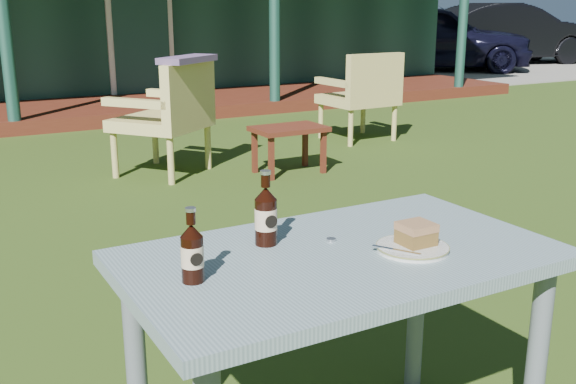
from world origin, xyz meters
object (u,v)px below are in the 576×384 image
cafe_table (340,286)px  plate (412,248)px  side_table (289,133)px  car_far (507,34)px  car_near (431,37)px  cola_bottle_near (266,215)px  cake_slice (416,233)px  armchair_left (170,112)px  armchair_right (363,92)px  cola_bottle_far (192,252)px

cafe_table → plate: 0.23m
cafe_table → side_table: size_ratio=2.00×
car_far → cafe_table: 15.84m
car_near → cola_bottle_near: size_ratio=19.48×
plate → cake_slice: cake_slice is taller
armchair_left → armchair_right: size_ratio=1.03×
side_table → armchair_right: bearing=31.9°
cafe_table → side_table: bearing=62.6°
cafe_table → armchair_left: armchair_left is taller
cafe_table → plate: plate is taller
cola_bottle_far → plate: bearing=-8.9°
plate → side_table: 3.85m
cola_bottle_near → cola_bottle_far: size_ratio=1.14×
cafe_table → side_table: cafe_table is taller
plate → cola_bottle_far: 0.63m
car_near → cafe_table: 13.46m
armchair_right → cake_slice: bearing=-124.1°
car_far → armchair_right: bearing=140.4°
car_far → armchair_right: (-8.73, -6.24, -0.20)m
cafe_table → cake_slice: (0.20, -0.08, 0.15)m
cafe_table → side_table: 3.84m
cola_bottle_near → side_table: (1.92, 3.25, -0.47)m
cola_bottle_far → side_table: bearing=57.1°
cafe_table → cola_bottle_near: size_ratio=5.53×
car_far → armchair_right: size_ratio=4.77×
cafe_table → armchair_right: 5.29m
cake_slice → armchair_left: armchair_left is taller
plate → armchair_left: 4.01m
cake_slice → cola_bottle_far: bearing=171.9°
cola_bottle_near → car_far: bearing=40.7°
side_table → plate: bearing=-114.4°
cafe_table → cola_bottle_far: bearing=179.0°
cola_bottle_far → side_table: 4.07m
car_near → armchair_left: car_near is taller
cake_slice → side_table: bearing=65.8°
plate → cola_bottle_near: size_ratio=0.94×
cafe_table → armchair_left: size_ratio=1.27×
armchair_left → armchair_right: 2.29m
cake_slice → plate: bearing=-157.6°
armchair_left → cola_bottle_near: bearing=-105.7°
cafe_table → armchair_left: (0.88, 3.85, -0.09)m
plate → side_table: bearing=65.6°
cola_bottle_near → car_near: bearing=47.0°
cafe_table → cake_slice: 0.26m
car_far → side_table: size_ratio=7.28×
cola_bottle_near → cake_slice: bearing=-34.5°
cake_slice → car_far: bearing=42.2°
cafe_table → armchair_left: 3.95m
car_near → armchair_left: size_ratio=4.46×
car_far → car_near: bearing=115.0°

